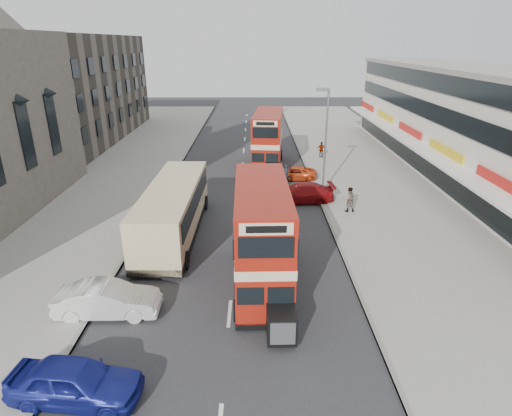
% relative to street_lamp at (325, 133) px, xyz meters
% --- Properties ---
extents(ground, '(160.00, 160.00, 0.00)m').
position_rel_street_lamp_xyz_m(ground, '(-6.52, -18.00, -4.78)').
color(ground, '#28282B').
rests_on(ground, ground).
extents(road_surface, '(12.00, 90.00, 0.01)m').
position_rel_street_lamp_xyz_m(road_surface, '(-6.52, 2.00, -4.78)').
color(road_surface, '#28282B').
rests_on(road_surface, ground).
extents(pavement_right, '(12.00, 90.00, 0.15)m').
position_rel_street_lamp_xyz_m(pavement_right, '(5.48, 2.00, -4.71)').
color(pavement_right, gray).
rests_on(pavement_right, ground).
extents(pavement_left, '(12.00, 90.00, 0.15)m').
position_rel_street_lamp_xyz_m(pavement_left, '(-18.52, 2.00, -4.71)').
color(pavement_left, gray).
rests_on(pavement_left, ground).
extents(kerb_left, '(0.20, 90.00, 0.16)m').
position_rel_street_lamp_xyz_m(kerb_left, '(-12.62, 2.00, -4.71)').
color(kerb_left, gray).
rests_on(kerb_left, ground).
extents(kerb_right, '(0.20, 90.00, 0.16)m').
position_rel_street_lamp_xyz_m(kerb_right, '(-0.42, 2.00, -4.71)').
color(kerb_right, gray).
rests_on(kerb_right, ground).
extents(brick_terrace, '(14.00, 28.00, 12.00)m').
position_rel_street_lamp_xyz_m(brick_terrace, '(-28.52, 20.00, 1.22)').
color(brick_terrace, '#66594C').
rests_on(brick_terrace, ground).
extents(commercial_row, '(9.90, 46.20, 9.30)m').
position_rel_street_lamp_xyz_m(commercial_row, '(13.42, 4.00, -0.09)').
color(commercial_row, beige).
rests_on(commercial_row, ground).
extents(street_lamp, '(1.00, 0.20, 8.12)m').
position_rel_street_lamp_xyz_m(street_lamp, '(0.00, 0.00, 0.00)').
color(street_lamp, slate).
rests_on(street_lamp, ground).
extents(bus_main, '(2.64, 9.00, 4.94)m').
position_rel_street_lamp_xyz_m(bus_main, '(-5.04, -13.58, -2.18)').
color(bus_main, black).
rests_on(bus_main, ground).
extents(bus_second, '(3.23, 9.26, 5.00)m').
position_rel_street_lamp_xyz_m(bus_second, '(-4.06, 7.72, -2.15)').
color(bus_second, black).
rests_on(bus_second, ground).
extents(coach, '(3.05, 11.24, 2.97)m').
position_rel_street_lamp_xyz_m(coach, '(-10.34, -7.74, -3.03)').
color(coach, black).
rests_on(coach, ground).
extents(car_left_near, '(4.58, 2.23, 1.51)m').
position_rel_street_lamp_xyz_m(car_left_near, '(-11.38, -20.76, -4.03)').
color(car_left_near, navy).
rests_on(car_left_near, ground).
extents(car_left_front, '(4.53, 1.68, 1.48)m').
position_rel_street_lamp_xyz_m(car_left_front, '(-11.84, -16.00, -4.04)').
color(car_left_front, silver).
rests_on(car_left_front, ground).
extents(car_right_a, '(5.04, 2.23, 1.44)m').
position_rel_street_lamp_xyz_m(car_right_a, '(-1.94, -2.06, -4.07)').
color(car_right_a, maroon).
rests_on(car_right_a, ground).
extents(car_right_b, '(4.11, 2.03, 1.12)m').
position_rel_street_lamp_xyz_m(car_right_b, '(-1.97, 3.54, -4.22)').
color(car_right_b, '#DC4316').
rests_on(car_right_b, ground).
extents(pedestrian_near, '(0.68, 0.47, 1.80)m').
position_rel_street_lamp_xyz_m(pedestrian_near, '(1.20, -4.29, -3.73)').
color(pedestrian_near, gray).
rests_on(pedestrian_near, pavement_right).
extents(pedestrian_far, '(0.96, 0.47, 1.58)m').
position_rel_street_lamp_xyz_m(pedestrian_far, '(1.52, 10.63, -3.84)').
color(pedestrian_far, gray).
rests_on(pedestrian_far, pavement_right).
extents(cyclist, '(0.63, 1.74, 1.89)m').
position_rel_street_lamp_xyz_m(cyclist, '(-2.76, 1.49, -4.16)').
color(cyclist, gray).
rests_on(cyclist, ground).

